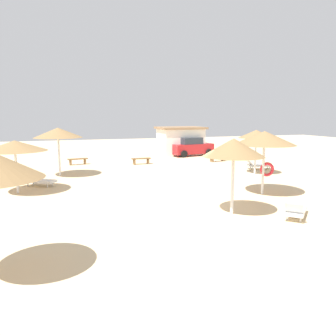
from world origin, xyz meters
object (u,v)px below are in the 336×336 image
object	(u,v)px
bench_0	(218,157)
bench_2	(141,160)
parasol_4	(265,138)
lounger_0	(38,180)
parasol_2	(58,133)
parked_car	(191,147)
lounger_2	(19,174)
parasol_1	(234,148)
lounger_1	(296,209)
parasol_3	(256,134)
parasol_0	(15,146)
bench_1	(78,160)
beach_cabana	(180,140)
lounger_3	(258,165)

from	to	relation	value
bench_0	bench_2	size ratio (longest dim) A/B	1.02
parasol_4	lounger_0	size ratio (longest dim) A/B	1.61
parasol_2	parked_car	distance (m)	14.00
lounger_2	bench_0	bearing A→B (deg)	12.04
parasol_1	lounger_1	world-z (taller)	parasol_1
parasol_4	parasol_3	bearing A→B (deg)	60.33
lounger_2	parasol_3	bearing A→B (deg)	-11.45
parasol_0	lounger_1	distance (m)	12.99
parasol_2	lounger_1	world-z (taller)	parasol_2
parasol_3	parked_car	xyz separation A→B (m)	(-0.13, 10.43, -1.76)
lounger_2	bench_1	world-z (taller)	lounger_2
parasol_4	beach_cabana	size ratio (longest dim) A/B	0.70
bench_2	parked_car	size ratio (longest dim) A/B	0.36
parasol_1	lounger_0	distance (m)	11.05
lounger_3	lounger_1	bearing A→B (deg)	-116.90
parasol_4	beach_cabana	distance (m)	16.87
parasol_0	beach_cabana	size ratio (longest dim) A/B	0.70
bench_1	lounger_2	bearing A→B (deg)	-126.61
lounger_2	lounger_3	xyz separation A→B (m)	(15.66, -1.34, -0.01)
parasol_1	bench_1	world-z (taller)	parasol_1
parasol_2	bench_0	size ratio (longest dim) A/B	1.97
lounger_0	parked_car	distance (m)	16.40
parasol_1	beach_cabana	size ratio (longest dim) A/B	0.67
parasol_2	lounger_3	bearing A→B (deg)	-7.40
parasol_3	bench_0	world-z (taller)	parasol_3
parasol_3	parasol_4	xyz separation A→B (m)	(-2.82, -4.95, 0.12)
parasol_1	bench_2	size ratio (longest dim) A/B	1.95
bench_0	beach_cabana	bearing A→B (deg)	101.24
lounger_2	parasol_1	bearing A→B (deg)	-50.36
parasol_0	beach_cabana	world-z (taller)	beach_cabana
bench_0	lounger_0	bearing A→B (deg)	-158.04
lounger_2	parked_car	size ratio (longest dim) A/B	0.42
parasol_2	bench_0	world-z (taller)	parasol_2
bench_1	parasol_3	bearing A→B (deg)	-36.60
lounger_1	bench_2	distance (m)	15.31
bench_0	parasol_4	bearing A→B (deg)	-106.34
parasol_1	parked_car	bearing A→B (deg)	72.16
parasol_1	lounger_3	xyz separation A→B (m)	(7.16, 8.93, -2.26)
parasol_1	parasol_2	distance (m)	12.32
parasol_4	lounger_1	distance (m)	4.46
parasol_2	bench_1	xyz separation A→B (m)	(1.38, 4.60, -2.37)
parked_car	beach_cabana	distance (m)	1.53
parasol_2	parasol_3	world-z (taller)	parasol_2
parasol_4	bench_0	distance (m)	11.71
parasol_1	parasol_3	bearing A→B (deg)	51.51
bench_1	beach_cabana	size ratio (longest dim) A/B	0.35
lounger_0	parasol_2	bearing A→B (deg)	66.53
lounger_2	lounger_3	bearing A→B (deg)	-4.88
lounger_0	parked_car	bearing A→B (deg)	37.01
parasol_2	lounger_2	bearing A→B (deg)	-170.38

